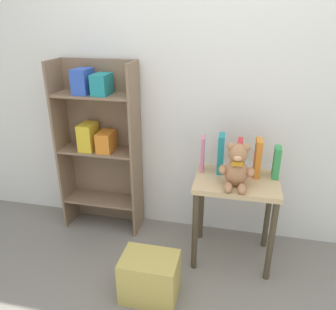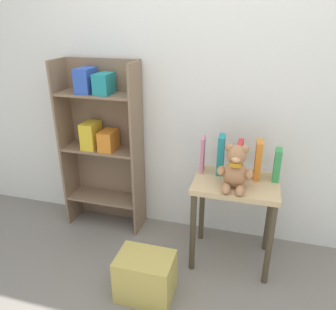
{
  "view_description": "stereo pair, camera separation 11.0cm",
  "coord_description": "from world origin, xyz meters",
  "px_view_note": "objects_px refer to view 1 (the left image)",
  "views": [
    {
      "loc": [
        0.17,
        -0.87,
        1.62
      ],
      "look_at": [
        -0.28,
        1.17,
        0.74
      ],
      "focal_mm": 35.0,
      "sensor_mm": 36.0,
      "label": 1
    },
    {
      "loc": [
        0.28,
        -0.84,
        1.62
      ],
      "look_at": [
        -0.28,
        1.17,
        0.74
      ],
      "focal_mm": 35.0,
      "sensor_mm": 36.0,
      "label": 2
    }
  ],
  "objects_px": {
    "teddy_bear": "(237,167)",
    "storage_bin": "(150,277)",
    "book_standing_teal": "(221,154)",
    "book_standing_orange": "(258,158)",
    "book_standing_green": "(276,162)",
    "bookshelf_side": "(100,139)",
    "book_standing_red": "(239,157)",
    "display_table": "(236,195)",
    "book_standing_pink": "(203,154)"
  },
  "relations": [
    {
      "from": "teddy_bear",
      "to": "storage_bin",
      "type": "bearing_deg",
      "value": -139.98
    },
    {
      "from": "book_standing_teal",
      "to": "book_standing_orange",
      "type": "relative_size",
      "value": 1.04
    },
    {
      "from": "book_standing_teal",
      "to": "book_standing_green",
      "type": "relative_size",
      "value": 1.26
    },
    {
      "from": "teddy_bear",
      "to": "book_standing_orange",
      "type": "distance_m",
      "value": 0.23
    },
    {
      "from": "bookshelf_side",
      "to": "storage_bin",
      "type": "xyz_separation_m",
      "value": [
        0.58,
        -0.7,
        -0.61
      ]
    },
    {
      "from": "book_standing_teal",
      "to": "storage_bin",
      "type": "distance_m",
      "value": 0.92
    },
    {
      "from": "bookshelf_side",
      "to": "book_standing_orange",
      "type": "distance_m",
      "value": 1.19
    },
    {
      "from": "book_standing_teal",
      "to": "storage_bin",
      "type": "height_order",
      "value": "book_standing_teal"
    },
    {
      "from": "book_standing_red",
      "to": "book_standing_orange",
      "type": "bearing_deg",
      "value": 4.88
    },
    {
      "from": "book_standing_red",
      "to": "bookshelf_side",
      "type": "bearing_deg",
      "value": 175.89
    },
    {
      "from": "bookshelf_side",
      "to": "display_table",
      "type": "distance_m",
      "value": 1.1
    },
    {
      "from": "teddy_bear",
      "to": "book_standing_pink",
      "type": "xyz_separation_m",
      "value": [
        -0.24,
        0.19,
        -0.01
      ]
    },
    {
      "from": "display_table",
      "to": "teddy_bear",
      "type": "distance_m",
      "value": 0.27
    },
    {
      "from": "display_table",
      "to": "storage_bin",
      "type": "distance_m",
      "value": 0.77
    },
    {
      "from": "teddy_bear",
      "to": "book_standing_pink",
      "type": "relative_size",
      "value": 1.17
    },
    {
      "from": "teddy_bear",
      "to": "book_standing_green",
      "type": "relative_size",
      "value": 1.35
    },
    {
      "from": "teddy_bear",
      "to": "book_standing_teal",
      "type": "bearing_deg",
      "value": 120.16
    },
    {
      "from": "book_standing_pink",
      "to": "storage_bin",
      "type": "relative_size",
      "value": 0.72
    },
    {
      "from": "book_standing_pink",
      "to": "book_standing_green",
      "type": "relative_size",
      "value": 1.15
    },
    {
      "from": "bookshelf_side",
      "to": "teddy_bear",
      "type": "distance_m",
      "value": 1.09
    },
    {
      "from": "book_standing_pink",
      "to": "book_standing_teal",
      "type": "xyz_separation_m",
      "value": [
        0.12,
        0.01,
        0.01
      ]
    },
    {
      "from": "book_standing_pink",
      "to": "book_standing_red",
      "type": "distance_m",
      "value": 0.25
    },
    {
      "from": "display_table",
      "to": "book_standing_teal",
      "type": "distance_m",
      "value": 0.3
    },
    {
      "from": "bookshelf_side",
      "to": "display_table",
      "type": "height_order",
      "value": "bookshelf_side"
    },
    {
      "from": "storage_bin",
      "to": "bookshelf_side",
      "type": "bearing_deg",
      "value": 129.72
    },
    {
      "from": "teddy_bear",
      "to": "book_standing_green",
      "type": "xyz_separation_m",
      "value": [
        0.25,
        0.19,
        -0.02
      ]
    },
    {
      "from": "bookshelf_side",
      "to": "book_standing_teal",
      "type": "relative_size",
      "value": 4.98
    },
    {
      "from": "display_table",
      "to": "book_standing_orange",
      "type": "bearing_deg",
      "value": 36.13
    },
    {
      "from": "display_table",
      "to": "bookshelf_side",
      "type": "bearing_deg",
      "value": 168.57
    },
    {
      "from": "teddy_bear",
      "to": "book_standing_red",
      "type": "xyz_separation_m",
      "value": [
        0.01,
        0.18,
        -0.01
      ]
    },
    {
      "from": "teddy_bear",
      "to": "book_standing_orange",
      "type": "height_order",
      "value": "teddy_bear"
    },
    {
      "from": "book_standing_red",
      "to": "book_standing_green",
      "type": "distance_m",
      "value": 0.25
    },
    {
      "from": "bookshelf_side",
      "to": "book_standing_red",
      "type": "xyz_separation_m",
      "value": [
        1.06,
        -0.13,
        -0.0
      ]
    },
    {
      "from": "book_standing_orange",
      "to": "bookshelf_side",
      "type": "bearing_deg",
      "value": 171.42
    },
    {
      "from": "teddy_bear",
      "to": "book_standing_green",
      "type": "distance_m",
      "value": 0.32
    },
    {
      "from": "teddy_bear",
      "to": "book_standing_teal",
      "type": "height_order",
      "value": "teddy_bear"
    },
    {
      "from": "bookshelf_side",
      "to": "book_standing_red",
      "type": "distance_m",
      "value": 1.06
    },
    {
      "from": "book_standing_teal",
      "to": "book_standing_orange",
      "type": "distance_m",
      "value": 0.25
    },
    {
      "from": "book_standing_pink",
      "to": "book_standing_orange",
      "type": "bearing_deg",
      "value": -3.14
    },
    {
      "from": "book_standing_green",
      "to": "storage_bin",
      "type": "distance_m",
      "value": 1.1
    },
    {
      "from": "book_standing_red",
      "to": "storage_bin",
      "type": "xyz_separation_m",
      "value": [
        -0.47,
        -0.57,
        -0.6
      ]
    },
    {
      "from": "book_standing_teal",
      "to": "display_table",
      "type": "bearing_deg",
      "value": -41.22
    },
    {
      "from": "book_standing_pink",
      "to": "teddy_bear",
      "type": "bearing_deg",
      "value": -41.28
    },
    {
      "from": "book_standing_orange",
      "to": "book_standing_green",
      "type": "bearing_deg",
      "value": -0.94
    },
    {
      "from": "display_table",
      "to": "teddy_bear",
      "type": "height_order",
      "value": "teddy_bear"
    },
    {
      "from": "bookshelf_side",
      "to": "book_standing_green",
      "type": "relative_size",
      "value": 6.25
    },
    {
      "from": "bookshelf_side",
      "to": "book_standing_pink",
      "type": "relative_size",
      "value": 5.42
    },
    {
      "from": "teddy_bear",
      "to": "book_standing_orange",
      "type": "xyz_separation_m",
      "value": [
        0.13,
        0.19,
        -0.0
      ]
    },
    {
      "from": "book_standing_red",
      "to": "display_table",
      "type": "bearing_deg",
      "value": -87.17
    },
    {
      "from": "book_standing_red",
      "to": "book_standing_orange",
      "type": "distance_m",
      "value": 0.12
    }
  ]
}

